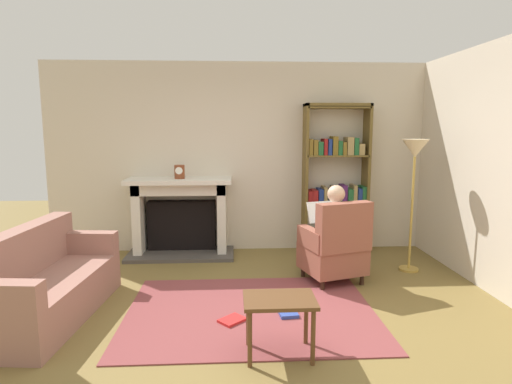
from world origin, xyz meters
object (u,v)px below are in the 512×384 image
sofa_floral (44,285)px  floor_lamp (415,160)px  seated_reader (331,228)px  fireplace (181,214)px  armchair_reading (335,247)px  bookshelf (335,183)px  mantel_clock (180,172)px  side_table (280,307)px

sofa_floral → floor_lamp: bearing=-69.0°
seated_reader → floor_lamp: (1.07, 0.26, 0.77)m
fireplace → armchair_reading: fireplace is taller
armchair_reading → bookshelf: bearing=-119.9°
bookshelf → armchair_reading: 1.43m
fireplace → sofa_floral: (-1.04, -2.00, -0.26)m
fireplace → sofa_floral: fireplace is taller
fireplace → seated_reader: size_ratio=1.29×
mantel_clock → sofa_floral: (-1.05, -1.90, -0.87)m
mantel_clock → armchair_reading: mantel_clock is taller
seated_reader → armchair_reading: bearing=90.0°
mantel_clock → side_table: (1.08, -2.70, -0.79)m
mantel_clock → seated_reader: bearing=-28.9°
armchair_reading → seated_reader: (-0.03, 0.11, 0.20)m
fireplace → mantel_clock: size_ratio=7.90×
mantel_clock → bookshelf: size_ratio=0.09×
armchair_reading → mantel_clock: bearing=-48.0°
bookshelf → side_table: bearing=-111.4°
sofa_floral → mantel_clock: bearing=-23.7°
armchair_reading → floor_lamp: (1.04, 0.37, 0.97)m
fireplace → armchair_reading: 2.28m
mantel_clock → bookshelf: 2.21m
floor_lamp → side_table: bearing=-133.9°
bookshelf → sofa_floral: (-3.24, -2.04, -0.68)m
fireplace → sofa_floral: size_ratio=0.84×
side_table → bookshelf: bearing=68.6°
seated_reader → side_table: 1.86m
bookshelf → side_table: 3.10m
side_table → seated_reader: bearing=64.8°
armchair_reading → sofa_floral: size_ratio=0.55×
bookshelf → floor_lamp: 1.24m
side_table → mantel_clock: bearing=111.8°
armchair_reading → seated_reader: bearing=-90.0°
fireplace → seated_reader: (1.87, -1.13, 0.04)m
mantel_clock → seated_reader: size_ratio=0.16×
armchair_reading → side_table: 1.76m
seated_reader → floor_lamp: 1.34m
bookshelf → seated_reader: 1.27m
fireplace → floor_lamp: (2.95, -0.87, 0.81)m
seated_reader → mantel_clock: bearing=-45.8°
bookshelf → floor_lamp: (0.74, -0.91, 0.40)m
sofa_floral → side_table: (2.13, -0.80, 0.08)m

